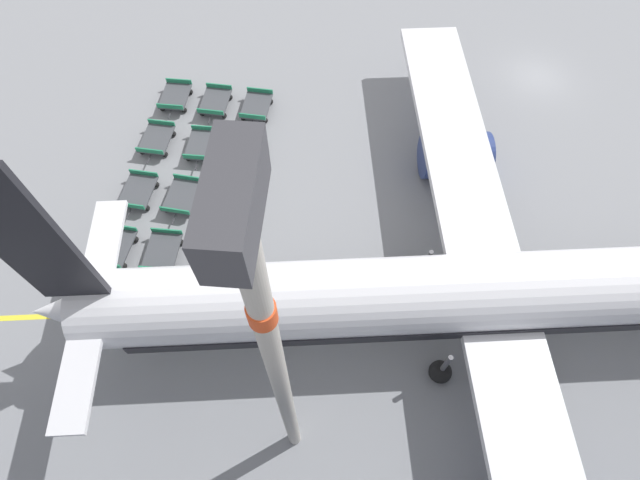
{
  "coord_description": "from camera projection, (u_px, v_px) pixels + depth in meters",
  "views": [
    {
      "loc": [
        28.88,
        -13.25,
        24.54
      ],
      "look_at": [
        16.03,
        -14.22,
        2.63
      ],
      "focal_mm": 28.0,
      "sensor_mm": 36.0,
      "label": 1
    }
  ],
  "objects": [
    {
      "name": "apron_light_mast",
      "position": [
        276.0,
        368.0,
        13.23
      ],
      "size": [
        2.0,
        0.7,
        19.59
      ],
      "color": "#ADA89E",
      "rests_on": "ground_plane"
    },
    {
      "name": "baggage_dolly_row_mid_b_col_a",
      "position": [
        257.0,
        106.0,
        33.15
      ],
      "size": [
        3.24,
        1.99,
        0.92
      ],
      "color": "#424449",
      "rests_on": "ground_plane"
    },
    {
      "name": "baggage_dolly_row_near_col_d",
      "position": [
        115.0,
        248.0,
        27.66
      ],
      "size": [
        3.26,
        2.04,
        0.92
      ],
      "color": "#424449",
      "rests_on": "ground_plane"
    },
    {
      "name": "baggage_dolly_row_mid_b_col_d",
      "position": [
        212.0,
        258.0,
        27.33
      ],
      "size": [
        3.22,
        1.93,
        0.92
      ],
      "color": "#424449",
      "rests_on": "ground_plane"
    },
    {
      "name": "ground_plane",
      "position": [
        537.0,
        77.0,
        35.25
      ],
      "size": [
        500.0,
        500.0,
        0.0
      ],
      "primitive_type": "plane",
      "color": "gray"
    },
    {
      "name": "baggage_dolly_row_near_col_c",
      "position": [
        138.0,
        192.0,
        29.6
      ],
      "size": [
        3.25,
        2.0,
        0.92
      ],
      "color": "#424449",
      "rests_on": "ground_plane"
    },
    {
      "name": "airplane",
      "position": [
        517.0,
        293.0,
        22.99
      ],
      "size": [
        39.07,
        44.83,
        13.86
      ],
      "color": "white",
      "rests_on": "ground_plane"
    },
    {
      "name": "baggage_dolly_row_near_col_b",
      "position": [
        157.0,
        139.0,
        31.68
      ],
      "size": [
        3.24,
        1.98,
        0.92
      ],
      "color": "#424449",
      "rests_on": "ground_plane"
    },
    {
      "name": "baggage_dolly_row_near_col_a",
      "position": [
        175.0,
        97.0,
        33.61
      ],
      "size": [
        3.21,
        1.9,
        0.92
      ],
      "color": "#424449",
      "rests_on": "ground_plane"
    },
    {
      "name": "baggage_dolly_row_mid_b_col_b",
      "position": [
        245.0,
        151.0,
        31.2
      ],
      "size": [
        3.21,
        1.9,
        0.92
      ],
      "color": "#424449",
      "rests_on": "ground_plane"
    },
    {
      "name": "baggage_dolly_row_mid_a_col_c",
      "position": [
        182.0,
        197.0,
        29.42
      ],
      "size": [
        3.26,
        2.03,
        0.92
      ],
      "color": "#424449",
      "rests_on": "ground_plane"
    },
    {
      "name": "baggage_dolly_row_mid_a_col_d",
      "position": [
        162.0,
        252.0,
        27.52
      ],
      "size": [
        3.2,
        1.9,
        0.92
      ],
      "color": "#424449",
      "rests_on": "ground_plane"
    },
    {
      "name": "baggage_dolly_row_mid_a_col_b",
      "position": [
        202.0,
        145.0,
        31.44
      ],
      "size": [
        3.2,
        1.89,
        0.92
      ],
      "color": "#424449",
      "rests_on": "ground_plane"
    },
    {
      "name": "stand_guidance_stripe",
      "position": [
        312.0,
        305.0,
        26.44
      ],
      "size": [
        5.1,
        38.88,
        0.01
      ],
      "color": "yellow",
      "rests_on": "ground_plane"
    },
    {
      "name": "baggage_dolly_row_mid_a_col_a",
      "position": [
        215.0,
        102.0,
        33.36
      ],
      "size": [
        3.23,
        1.96,
        0.92
      ],
      "color": "#424449",
      "rests_on": "ground_plane"
    },
    {
      "name": "baggage_dolly_row_mid_b_col_c",
      "position": [
        232.0,
        202.0,
        29.21
      ],
      "size": [
        3.23,
        1.96,
        0.92
      ],
      "color": "#424449",
      "rests_on": "ground_plane"
    }
  ]
}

